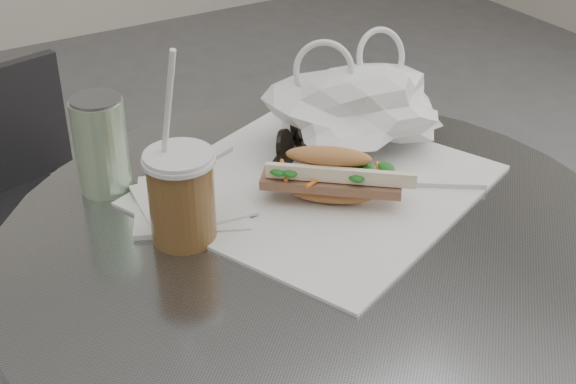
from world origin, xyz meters
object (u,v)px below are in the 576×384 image
chair_far (52,268)px  sunglasses (290,141)px  banh_mi (330,176)px  iced_coffee (181,195)px  drink_can (101,145)px

chair_far → sunglasses: bearing=102.5°
banh_mi → chair_far: bearing=149.0°
iced_coffee → drink_can: 0.16m
chair_far → iced_coffee: 0.79m
chair_far → banh_mi: banh_mi is taller
sunglasses → drink_can: size_ratio=0.84×
chair_far → drink_can: (-0.00, -0.47, 0.49)m
banh_mi → drink_can: 0.29m
iced_coffee → banh_mi: bearing=-7.1°
chair_far → sunglasses: size_ratio=6.52×
iced_coffee → sunglasses: size_ratio=2.25×
chair_far → banh_mi: size_ratio=3.28×
iced_coffee → sunglasses: 0.24m
sunglasses → drink_can: bearing=126.0°
chair_far → banh_mi: (0.22, -0.64, 0.47)m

